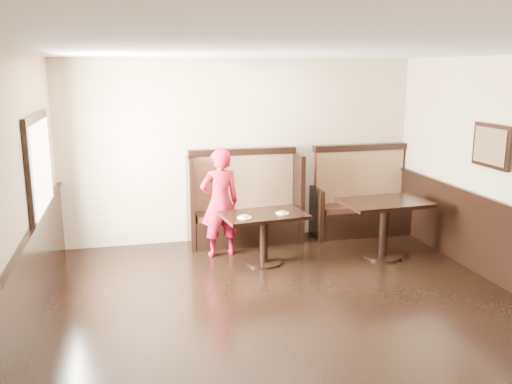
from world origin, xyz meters
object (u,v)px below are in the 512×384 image
object	(u,v)px
booth_neighbor	(361,204)
table_main	(264,225)
child	(220,203)
booth_main	(244,208)
table_neighbor	(384,215)

from	to	relation	value
booth_neighbor	table_main	bearing A→B (deg)	-151.26
booth_neighbor	child	distance (m)	2.51
booth_main	child	distance (m)	0.77
table_neighbor	booth_main	bearing A→B (deg)	142.61
table_neighbor	child	size ratio (longest dim) A/B	0.79
booth_neighbor	child	size ratio (longest dim) A/B	1.06
table_main	booth_neighbor	bearing A→B (deg)	21.77
table_main	table_neighbor	size ratio (longest dim) A/B	0.97
booth_main	booth_neighbor	bearing A→B (deg)	-0.05
booth_main	table_main	world-z (taller)	booth_main
table_neighbor	child	world-z (taller)	child
table_neighbor	child	xyz separation A→B (m)	(-2.25, 0.62, 0.16)
table_neighbor	child	bearing A→B (deg)	160.75
booth_neighbor	table_main	distance (m)	2.17
table_main	table_neighbor	bearing A→B (deg)	-11.12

